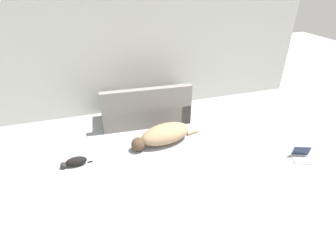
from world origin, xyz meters
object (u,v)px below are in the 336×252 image
(cat, at_px, (75,162))
(laptop_open, at_px, (302,155))
(couch, at_px, (145,109))
(dog, at_px, (163,135))

(cat, height_order, laptop_open, laptop_open)
(laptop_open, bearing_deg, cat, -173.36)
(couch, height_order, cat, couch)
(dog, bearing_deg, cat, -3.54)
(couch, bearing_deg, dog, 101.10)
(dog, xyz_separation_m, cat, (-1.61, -0.21, -0.10))
(dog, height_order, cat, dog)
(couch, xyz_separation_m, cat, (-1.48, -1.14, -0.20))
(couch, relative_size, cat, 3.55)
(dog, xyz_separation_m, laptop_open, (2.14, -1.17, -0.10))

